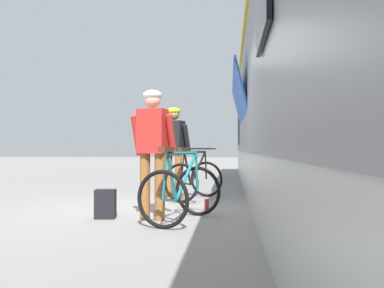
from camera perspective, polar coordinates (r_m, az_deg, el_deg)
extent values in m
plane|color=gray|center=(6.11, -6.48, -9.78)|extent=(80.00, 80.00, 0.00)
cube|color=slate|center=(7.18, 20.37, 9.64)|extent=(3.00, 18.01, 2.70)
cube|color=#B7B7B2|center=(7.08, 20.44, -4.83)|extent=(2.97, 18.01, 0.90)
cube|color=#2356B2|center=(9.12, 7.42, 4.54)|extent=(0.44, 4.52, 1.66)
cube|color=yellow|center=(7.27, 7.97, 19.04)|extent=(0.04, 17.65, 0.20)
cube|color=black|center=(13.20, 6.92, 4.85)|extent=(0.03, 1.10, 2.29)
cylinder|color=#935B2D|center=(7.49, -3.46, -4.66)|extent=(0.14, 0.14, 0.90)
cylinder|color=#935B2D|center=(7.38, -1.97, -4.71)|extent=(0.14, 0.14, 0.90)
cube|color=black|center=(7.42, -2.72, 1.10)|extent=(0.44, 0.36, 0.60)
cylinder|color=black|center=(7.58, -4.29, 0.69)|extent=(0.18, 0.27, 0.56)
cylinder|color=black|center=(7.33, -0.79, 0.73)|extent=(0.18, 0.27, 0.56)
sphere|color=#9E7051|center=(7.44, -2.71, 4.41)|extent=(0.22, 0.22, 0.22)
ellipsoid|color=yellow|center=(7.45, -2.71, 4.88)|extent=(0.33, 0.35, 0.14)
cylinder|color=#935B2D|center=(5.33, -6.96, -6.23)|extent=(0.14, 0.14, 0.90)
cylinder|color=#935B2D|center=(5.23, -4.79, -6.33)|extent=(0.14, 0.14, 0.90)
cube|color=red|center=(5.26, -5.87, 1.88)|extent=(0.43, 0.32, 0.60)
cylinder|color=red|center=(5.41, -8.17, 1.28)|extent=(0.15, 0.27, 0.56)
cylinder|color=red|center=(5.19, -3.09, 1.36)|extent=(0.15, 0.27, 0.56)
sphere|color=beige|center=(5.30, -5.86, 6.53)|extent=(0.22, 0.22, 0.22)
ellipsoid|color=white|center=(5.31, -5.86, 7.17)|extent=(0.31, 0.33, 0.14)
torus|color=black|center=(7.79, 2.13, -5.21)|extent=(0.67, 0.32, 0.71)
torus|color=black|center=(6.89, -1.64, -5.79)|extent=(0.67, 0.32, 0.71)
cylinder|color=black|center=(7.46, 0.92, -3.49)|extent=(0.29, 0.61, 0.63)
cylinder|color=black|center=(7.34, 0.49, -1.18)|extent=(0.36, 0.80, 0.04)
cylinder|color=black|center=(7.08, -0.67, -3.64)|extent=(0.14, 0.27, 0.62)
cylinder|color=black|center=(7.05, -0.91, -5.89)|extent=(0.16, 0.34, 0.08)
cylinder|color=black|center=(6.92, -1.39, -3.48)|extent=(0.08, 0.14, 0.56)
cylinder|color=black|center=(7.75, 2.05, -3.19)|extent=(0.06, 0.09, 0.55)
cylinder|color=black|center=(7.72, 1.96, -0.72)|extent=(0.45, 0.21, 0.02)
cube|color=#4C2D19|center=(6.94, -1.26, -0.79)|extent=(0.18, 0.26, 0.06)
torus|color=black|center=(5.59, 0.82, -6.96)|extent=(0.69, 0.28, 0.71)
torus|color=black|center=(4.69, -4.37, -8.15)|extent=(0.69, 0.28, 0.71)
cylinder|color=#197A7F|center=(5.25, -0.79, -4.64)|extent=(0.26, 0.62, 0.63)
cylinder|color=#197A7F|center=(5.13, -1.36, -1.36)|extent=(0.32, 0.81, 0.04)
cylinder|color=#197A7F|center=(4.87, -2.98, -4.94)|extent=(0.13, 0.27, 0.62)
cylinder|color=#197A7F|center=(4.85, -3.32, -8.23)|extent=(0.15, 0.35, 0.08)
cylinder|color=#197A7F|center=(4.71, -4.01, -4.75)|extent=(0.07, 0.14, 0.56)
cylinder|color=#197A7F|center=(5.55, 0.72, -4.15)|extent=(0.06, 0.09, 0.55)
cylinder|color=black|center=(5.51, 0.61, -0.69)|extent=(0.46, 0.18, 0.02)
cube|color=#4C2D19|center=(4.73, -3.83, -0.80)|extent=(0.17, 0.26, 0.06)
cube|color=black|center=(5.52, -12.68, -8.64)|extent=(0.30, 0.22, 0.40)
cylinder|color=red|center=(5.81, 2.20, -9.18)|extent=(0.07, 0.07, 0.21)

